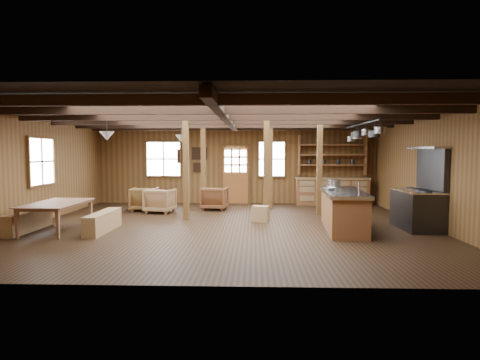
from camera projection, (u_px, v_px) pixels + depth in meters
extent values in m
cube|color=black|center=(227.00, 227.00, 10.02)|extent=(10.00, 9.00, 0.02)
cube|color=black|center=(227.00, 113.00, 9.82)|extent=(10.00, 9.00, 0.02)
cube|color=#573718|center=(29.00, 170.00, 10.10)|extent=(0.02, 9.00, 2.80)
cube|color=#573718|center=(432.00, 171.00, 9.75)|extent=(0.02, 9.00, 2.80)
cube|color=#573718|center=(236.00, 165.00, 14.42)|extent=(10.00, 0.02, 2.80)
cube|color=#573718|center=(205.00, 185.00, 5.43)|extent=(10.00, 0.02, 2.80)
cube|color=black|center=(212.00, 100.00, 6.34)|extent=(9.80, 0.12, 0.18)
cube|color=black|center=(220.00, 110.00, 7.84)|extent=(9.80, 0.12, 0.18)
cube|color=black|center=(226.00, 116.00, 9.34)|extent=(9.80, 0.12, 0.18)
cube|color=black|center=(230.00, 121.00, 10.83)|extent=(9.80, 0.12, 0.18)
cube|color=black|center=(233.00, 125.00, 12.33)|extent=(9.80, 0.12, 0.18)
cube|color=black|center=(235.00, 128.00, 13.62)|extent=(9.80, 0.12, 0.18)
cube|color=black|center=(227.00, 118.00, 9.83)|extent=(0.18, 8.82, 0.18)
cube|color=#4B3015|center=(186.00, 169.00, 10.96)|extent=(0.15, 0.15, 2.80)
cube|color=#4B3015|center=(203.00, 166.00, 13.15)|extent=(0.15, 0.15, 2.80)
cube|color=#4B3015|center=(266.00, 169.00, 10.89)|extent=(0.15, 0.15, 2.80)
cube|color=#4B3015|center=(270.00, 166.00, 13.07)|extent=(0.15, 0.15, 2.80)
cube|color=#4B3015|center=(320.00, 167.00, 11.83)|extent=(0.15, 0.15, 2.80)
cube|color=brown|center=(235.00, 188.00, 14.42)|extent=(0.90, 0.06, 1.10)
cube|color=#4B3015|center=(222.00, 174.00, 14.40)|extent=(0.06, 0.08, 2.10)
cube|color=#4B3015|center=(249.00, 174.00, 14.37)|extent=(0.06, 0.08, 2.10)
cube|color=#4B3015|center=(235.00, 145.00, 14.31)|extent=(1.02, 0.08, 0.06)
cube|color=white|center=(235.00, 160.00, 14.35)|extent=(0.84, 0.02, 0.90)
cube|color=white|center=(164.00, 159.00, 14.45)|extent=(1.20, 0.02, 1.20)
cube|color=#4B3015|center=(164.00, 159.00, 14.45)|extent=(1.32, 0.06, 1.32)
cube|color=white|center=(272.00, 159.00, 14.31)|extent=(0.90, 0.02, 1.20)
cube|color=#4B3015|center=(272.00, 159.00, 14.31)|extent=(1.02, 0.06, 1.32)
cube|color=white|center=(41.00, 162.00, 10.58)|extent=(0.02, 1.20, 1.20)
cube|color=#4B3015|center=(41.00, 162.00, 10.58)|extent=(0.14, 1.24, 1.32)
cube|color=beige|center=(199.00, 153.00, 14.39)|extent=(0.50, 0.03, 0.40)
cube|color=black|center=(199.00, 153.00, 14.38)|extent=(0.55, 0.02, 0.45)
cube|color=beige|center=(183.00, 156.00, 14.41)|extent=(0.35, 0.03, 0.45)
cube|color=black|center=(183.00, 156.00, 14.40)|extent=(0.40, 0.02, 0.50)
cube|color=beige|center=(199.00, 167.00, 14.42)|extent=(0.40, 0.03, 0.30)
cube|color=black|center=(199.00, 167.00, 14.41)|extent=(0.45, 0.02, 0.35)
cube|color=brown|center=(332.00, 192.00, 14.06)|extent=(2.50, 0.55, 0.90)
cube|color=brown|center=(332.00, 178.00, 14.01)|extent=(2.55, 0.60, 0.06)
cube|color=brown|center=(332.00, 165.00, 14.04)|extent=(2.30, 0.35, 0.04)
cube|color=brown|center=(332.00, 155.00, 14.02)|extent=(2.30, 0.35, 0.04)
cube|color=brown|center=(332.00, 145.00, 13.99)|extent=(2.30, 0.35, 0.04)
cube|color=brown|center=(299.00, 155.00, 14.06)|extent=(0.04, 0.35, 1.40)
cube|color=brown|center=(365.00, 155.00, 13.98)|extent=(0.04, 0.35, 1.40)
cylinder|color=#29292C|center=(107.00, 123.00, 9.94)|extent=(0.02, 0.02, 0.45)
cone|color=silver|center=(107.00, 136.00, 9.97)|extent=(0.36, 0.36, 0.22)
cylinder|color=#29292C|center=(181.00, 128.00, 11.89)|extent=(0.02, 0.02, 0.45)
cone|color=silver|center=(181.00, 139.00, 11.91)|extent=(0.36, 0.36, 0.22)
cylinder|color=#29292C|center=(361.00, 124.00, 10.03)|extent=(0.04, 3.00, 0.04)
cylinder|color=#29292C|center=(380.00, 123.00, 8.68)|extent=(0.01, 0.01, 0.16)
cylinder|color=#B4B6BB|center=(380.00, 130.00, 8.69)|extent=(0.27, 0.27, 0.14)
cylinder|color=#29292C|center=(374.00, 126.00, 9.14)|extent=(0.01, 0.01, 0.22)
cylinder|color=#29292C|center=(374.00, 134.00, 9.15)|extent=(0.26, 0.26, 0.14)
cylinder|color=#29292C|center=(366.00, 126.00, 9.58)|extent=(0.01, 0.01, 0.15)
cylinder|color=#B4B6BB|center=(366.00, 132.00, 9.59)|extent=(0.19, 0.19, 0.14)
cylinder|color=#29292C|center=(358.00, 128.00, 10.04)|extent=(0.01, 0.01, 0.19)
cylinder|color=#29292C|center=(358.00, 134.00, 10.05)|extent=(0.25, 0.25, 0.14)
cylinder|color=#29292C|center=(357.00, 129.00, 10.48)|extent=(0.01, 0.01, 0.21)
cylinder|color=#B4B6BB|center=(357.00, 136.00, 10.49)|extent=(0.26, 0.26, 0.14)
cylinder|color=#29292C|center=(356.00, 129.00, 10.93)|extent=(0.01, 0.01, 0.17)
cylinder|color=#29292C|center=(356.00, 135.00, 10.94)|extent=(0.26, 0.26, 0.14)
cylinder|color=#29292C|center=(351.00, 132.00, 11.38)|extent=(0.01, 0.01, 0.26)
cylinder|color=#B4B6BB|center=(351.00, 139.00, 11.39)|extent=(0.21, 0.21, 0.14)
cube|color=brown|center=(343.00, 212.00, 9.49)|extent=(0.98, 2.45, 0.86)
cube|color=#B4B6BB|center=(344.00, 192.00, 9.46)|extent=(1.07, 2.56, 0.08)
cylinder|color=#29292C|center=(350.00, 195.00, 8.86)|extent=(0.44, 0.44, 0.06)
cylinder|color=#B4B6BB|center=(359.00, 188.00, 8.84)|extent=(0.03, 0.03, 0.30)
cube|color=brown|center=(260.00, 214.00, 10.66)|extent=(0.54, 0.44, 0.42)
cube|color=#29292C|center=(417.00, 210.00, 9.66)|extent=(0.80, 1.50, 0.90)
cube|color=#B4B6BB|center=(418.00, 191.00, 9.62)|extent=(0.82, 1.52, 0.04)
cube|color=#29292C|center=(432.00, 169.00, 9.58)|extent=(0.12, 1.50, 1.00)
cube|color=#B4B6BB|center=(428.00, 148.00, 9.54)|extent=(0.40, 1.60, 0.05)
imported|color=brown|center=(59.00, 217.00, 9.36)|extent=(1.09, 1.93, 0.68)
cube|color=brown|center=(27.00, 221.00, 9.39)|extent=(0.32, 1.71, 0.47)
cube|color=brown|center=(103.00, 222.00, 9.33)|extent=(0.31, 1.67, 0.46)
imported|color=brown|center=(144.00, 199.00, 12.65)|extent=(0.82, 0.85, 0.74)
imported|color=brown|center=(215.00, 198.00, 12.86)|extent=(0.88, 0.90, 0.73)
imported|color=olive|center=(160.00, 201.00, 12.24)|extent=(0.92, 0.94, 0.74)
cylinder|color=#B4B6BB|center=(334.00, 183.00, 10.44)|extent=(0.33, 0.33, 0.20)
imported|color=silver|center=(329.00, 189.00, 9.57)|extent=(0.38, 0.38, 0.07)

